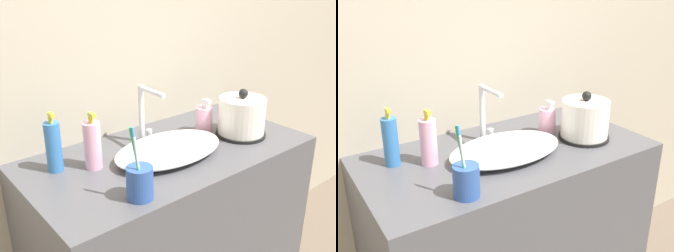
% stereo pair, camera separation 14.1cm
% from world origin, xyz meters
% --- Properties ---
extents(wall_back, '(6.00, 0.04, 2.60)m').
position_xyz_m(wall_back, '(0.00, 0.57, 1.30)').
color(wall_back, '#ADA38E').
rests_on(wall_back, ground_plane).
extents(vanity_counter, '(1.07, 0.55, 0.89)m').
position_xyz_m(vanity_counter, '(0.00, 0.28, 0.45)').
color(vanity_counter, '#4C4C51').
rests_on(vanity_counter, ground_plane).
extents(sink_basin, '(0.43, 0.26, 0.06)m').
position_xyz_m(sink_basin, '(-0.03, 0.24, 0.92)').
color(sink_basin, white).
rests_on(sink_basin, vanity_counter).
extents(faucet, '(0.06, 0.15, 0.23)m').
position_xyz_m(faucet, '(-0.03, 0.39, 1.02)').
color(faucet, silver).
rests_on(faucet, vanity_counter).
extents(electric_kettle, '(0.20, 0.20, 0.19)m').
position_xyz_m(electric_kettle, '(0.32, 0.21, 0.97)').
color(electric_kettle, black).
rests_on(electric_kettle, vanity_counter).
extents(toothbrush_cup, '(0.08, 0.08, 0.23)m').
position_xyz_m(toothbrush_cup, '(-0.28, 0.08, 0.95)').
color(toothbrush_cup, '#2D519E').
rests_on(toothbrush_cup, vanity_counter).
extents(lotion_bottle, '(0.05, 0.05, 0.21)m').
position_xyz_m(lotion_bottle, '(-0.39, 0.40, 0.98)').
color(lotion_bottle, '#3370B7').
rests_on(lotion_bottle, vanity_counter).
extents(shampoo_bottle, '(0.07, 0.07, 0.14)m').
position_xyz_m(shampoo_bottle, '(0.22, 0.33, 0.95)').
color(shampoo_bottle, '#EAA8C6').
rests_on(shampoo_bottle, vanity_counter).
extents(mouthwash_bottle, '(0.06, 0.06, 0.20)m').
position_xyz_m(mouthwash_bottle, '(-0.28, 0.33, 0.98)').
color(mouthwash_bottle, '#EAA8C6').
rests_on(mouthwash_bottle, vanity_counter).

